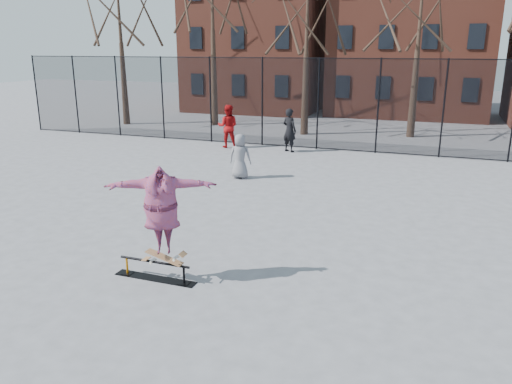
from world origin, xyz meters
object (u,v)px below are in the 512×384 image
(skate_rail, at_px, (155,272))
(bystander_black, at_px, (289,130))
(bystander_grey, at_px, (240,156))
(skateboard, at_px, (164,260))
(bystander_red, at_px, (228,126))
(skater, at_px, (162,216))

(skate_rail, xyz_separation_m, bystander_black, (-1.05, 12.95, 0.79))
(skate_rail, height_order, bystander_grey, bystander_grey)
(skateboard, relative_size, bystander_black, 0.44)
(skate_rail, height_order, bystander_red, bystander_red)
(bystander_grey, xyz_separation_m, bystander_black, (0.30, 5.03, 0.16))
(bystander_grey, xyz_separation_m, bystander_red, (-2.60, 5.03, 0.19))
(skate_rail, xyz_separation_m, bystander_red, (-3.95, 12.95, 0.82))
(bystander_grey, height_order, bystander_black, bystander_black)
(bystander_grey, relative_size, bystander_red, 0.81)
(skater, xyz_separation_m, bystander_grey, (-1.58, 7.92, -0.55))
(bystander_black, height_order, bystander_red, bystander_red)
(bystander_grey, height_order, bystander_red, bystander_red)
(bystander_grey, bearing_deg, skate_rail, 92.36)
(bystander_black, bearing_deg, skateboard, 119.13)
(bystander_red, bearing_deg, bystander_grey, 101.66)
(skate_rail, distance_m, skater, 1.21)
(skateboard, height_order, bystander_grey, bystander_grey)
(skate_rail, relative_size, bystander_black, 0.92)
(skater, bearing_deg, skateboard, 155.23)
(skateboard, distance_m, bystander_red, 13.62)
(skate_rail, bearing_deg, skater, 0.00)
(bystander_red, bearing_deg, skateboard, 92.21)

